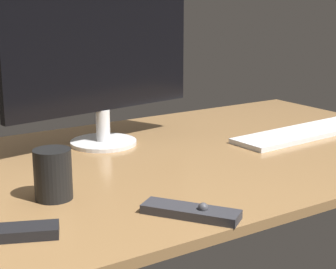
{
  "coord_description": "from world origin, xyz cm",
  "views": [
    {
      "loc": [
        -77.34,
        -108.06,
        40.41
      ],
      "look_at": [
        -7.64,
        -1.1,
        8.0
      ],
      "focal_mm": 58.49,
      "sensor_mm": 36.0,
      "label": 1
    }
  ],
  "objects_px": {
    "tv_remote": "(7,233)",
    "monitor": "(101,49)",
    "coffee_mug": "(53,174)",
    "keyboard": "(303,133)",
    "media_remote": "(191,212)"
  },
  "relations": [
    {
      "from": "media_remote",
      "to": "tv_remote",
      "type": "xyz_separation_m",
      "value": [
        -0.3,
        0.09,
        0.0
      ]
    },
    {
      "from": "keyboard",
      "to": "media_remote",
      "type": "bearing_deg",
      "value": -156.65
    },
    {
      "from": "monitor",
      "to": "coffee_mug",
      "type": "height_order",
      "value": "monitor"
    },
    {
      "from": "tv_remote",
      "to": "keyboard",
      "type": "bearing_deg",
      "value": 36.46
    },
    {
      "from": "tv_remote",
      "to": "monitor",
      "type": "bearing_deg",
      "value": 71.21
    },
    {
      "from": "media_remote",
      "to": "tv_remote",
      "type": "relative_size",
      "value": 1.06
    },
    {
      "from": "tv_remote",
      "to": "coffee_mug",
      "type": "height_order",
      "value": "coffee_mug"
    },
    {
      "from": "monitor",
      "to": "tv_remote",
      "type": "bearing_deg",
      "value": -140.17
    },
    {
      "from": "tv_remote",
      "to": "coffee_mug",
      "type": "bearing_deg",
      "value": 67.51
    },
    {
      "from": "monitor",
      "to": "coffee_mug",
      "type": "distance_m",
      "value": 0.45
    },
    {
      "from": "keyboard",
      "to": "coffee_mug",
      "type": "bearing_deg",
      "value": -176.94
    },
    {
      "from": "keyboard",
      "to": "tv_remote",
      "type": "height_order",
      "value": "tv_remote"
    },
    {
      "from": "media_remote",
      "to": "tv_remote",
      "type": "distance_m",
      "value": 0.32
    },
    {
      "from": "keyboard",
      "to": "media_remote",
      "type": "relative_size",
      "value": 2.62
    },
    {
      "from": "keyboard",
      "to": "coffee_mug",
      "type": "relative_size",
      "value": 4.61
    }
  ]
}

